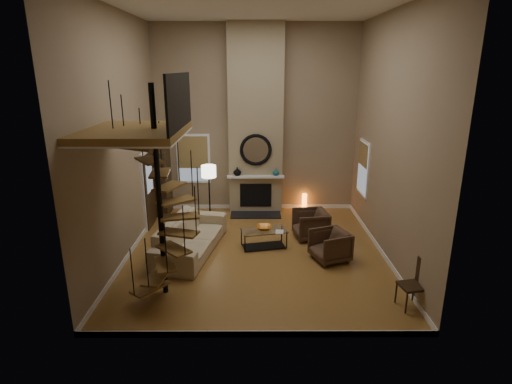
{
  "coord_description": "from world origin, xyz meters",
  "views": [
    {
      "loc": [
        -0.03,
        -9.01,
        4.26
      ],
      "look_at": [
        0.0,
        0.4,
        1.4
      ],
      "focal_mm": 28.76,
      "sensor_mm": 36.0,
      "label": 1
    }
  ],
  "objects_px": {
    "hutch": "(162,183)",
    "side_chair": "(416,281)",
    "armchair_far": "(333,245)",
    "floor_lamp": "(209,176)",
    "accent_lamp": "(304,202)",
    "armchair_near": "(313,225)",
    "coffee_table": "(264,236)",
    "sofa": "(190,236)"
  },
  "relations": [
    {
      "from": "coffee_table",
      "to": "armchair_far",
      "type": "bearing_deg",
      "value": -23.51
    },
    {
      "from": "armchair_far",
      "to": "coffee_table",
      "type": "height_order",
      "value": "armchair_far"
    },
    {
      "from": "accent_lamp",
      "to": "armchair_near",
      "type": "bearing_deg",
      "value": -90.46
    },
    {
      "from": "coffee_table",
      "to": "floor_lamp",
      "type": "relative_size",
      "value": 0.7
    },
    {
      "from": "hutch",
      "to": "side_chair",
      "type": "distance_m",
      "value": 7.74
    },
    {
      "from": "hutch",
      "to": "accent_lamp",
      "type": "xyz_separation_m",
      "value": [
        4.33,
        0.26,
        -0.7
      ]
    },
    {
      "from": "floor_lamp",
      "to": "side_chair",
      "type": "relative_size",
      "value": 1.86
    },
    {
      "from": "floor_lamp",
      "to": "accent_lamp",
      "type": "bearing_deg",
      "value": 23.81
    },
    {
      "from": "hutch",
      "to": "armchair_near",
      "type": "relative_size",
      "value": 2.33
    },
    {
      "from": "coffee_table",
      "to": "armchair_near",
      "type": "bearing_deg",
      "value": 25.34
    },
    {
      "from": "floor_lamp",
      "to": "hutch",
      "type": "bearing_deg",
      "value": 147.25
    },
    {
      "from": "coffee_table",
      "to": "accent_lamp",
      "type": "height_order",
      "value": "accent_lamp"
    },
    {
      "from": "side_chair",
      "to": "sofa",
      "type": "bearing_deg",
      "value": 151.53
    },
    {
      "from": "armchair_far",
      "to": "floor_lamp",
      "type": "height_order",
      "value": "floor_lamp"
    },
    {
      "from": "sofa",
      "to": "accent_lamp",
      "type": "height_order",
      "value": "sofa"
    },
    {
      "from": "side_chair",
      "to": "accent_lamp",
      "type": "bearing_deg",
      "value": 104.46
    },
    {
      "from": "armchair_near",
      "to": "accent_lamp",
      "type": "bearing_deg",
      "value": 170.92
    },
    {
      "from": "floor_lamp",
      "to": "accent_lamp",
      "type": "distance_m",
      "value": 3.28
    },
    {
      "from": "hutch",
      "to": "floor_lamp",
      "type": "xyz_separation_m",
      "value": [
        1.52,
        -0.98,
        0.46
      ]
    },
    {
      "from": "sofa",
      "to": "armchair_far",
      "type": "relative_size",
      "value": 3.5
    },
    {
      "from": "hutch",
      "to": "accent_lamp",
      "type": "height_order",
      "value": "hutch"
    },
    {
      "from": "sofa",
      "to": "armchair_near",
      "type": "bearing_deg",
      "value": -64.33
    },
    {
      "from": "sofa",
      "to": "accent_lamp",
      "type": "relative_size",
      "value": 5.16
    },
    {
      "from": "sofa",
      "to": "armchair_near",
      "type": "relative_size",
      "value": 3.27
    },
    {
      "from": "sofa",
      "to": "floor_lamp",
      "type": "height_order",
      "value": "floor_lamp"
    },
    {
      "from": "armchair_near",
      "to": "floor_lamp",
      "type": "height_order",
      "value": "floor_lamp"
    },
    {
      "from": "armchair_far",
      "to": "coffee_table",
      "type": "relative_size",
      "value": 0.65
    },
    {
      "from": "accent_lamp",
      "to": "side_chair",
      "type": "distance_m",
      "value": 5.62
    },
    {
      "from": "hutch",
      "to": "coffee_table",
      "type": "relative_size",
      "value": 1.63
    },
    {
      "from": "hutch",
      "to": "armchair_near",
      "type": "xyz_separation_m",
      "value": [
        4.31,
        -1.91,
        -0.6
      ]
    },
    {
      "from": "sofa",
      "to": "side_chair",
      "type": "bearing_deg",
      "value": -108.0
    },
    {
      "from": "hutch",
      "to": "armchair_near",
      "type": "distance_m",
      "value": 4.75
    },
    {
      "from": "armchair_near",
      "to": "accent_lamp",
      "type": "relative_size",
      "value": 1.58
    },
    {
      "from": "sofa",
      "to": "floor_lamp",
      "type": "distance_m",
      "value": 2.06
    },
    {
      "from": "armchair_near",
      "to": "armchair_far",
      "type": "distance_m",
      "value": 1.33
    },
    {
      "from": "hutch",
      "to": "sofa",
      "type": "distance_m",
      "value": 3.06
    },
    {
      "from": "armchair_near",
      "to": "coffee_table",
      "type": "xyz_separation_m",
      "value": [
        -1.3,
        -0.62,
        -0.07
      ]
    },
    {
      "from": "armchair_near",
      "to": "floor_lamp",
      "type": "relative_size",
      "value": 0.49
    },
    {
      "from": "floor_lamp",
      "to": "side_chair",
      "type": "bearing_deg",
      "value": -44.97
    },
    {
      "from": "sofa",
      "to": "side_chair",
      "type": "height_order",
      "value": "side_chair"
    },
    {
      "from": "armchair_near",
      "to": "floor_lamp",
      "type": "xyz_separation_m",
      "value": [
        -2.79,
        0.93,
        1.06
      ]
    },
    {
      "from": "hutch",
      "to": "armchair_far",
      "type": "xyz_separation_m",
      "value": [
        4.57,
        -3.21,
        -0.6
      ]
    }
  ]
}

